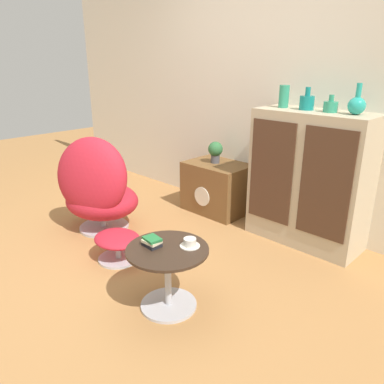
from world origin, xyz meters
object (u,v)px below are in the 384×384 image
Objects in this scene: book_stack at (152,242)px; ottoman at (117,242)px; sideboard at (309,179)px; vase_rightmost at (357,105)px; teacup at (190,243)px; vase_inner_right at (331,106)px; egg_chair at (97,189)px; vase_leftmost at (284,96)px; coffee_table at (168,271)px; vase_inner_left at (307,102)px; potted_plant at (215,151)px; tv_console at (217,187)px.

ottoman is at bearing 165.29° from book_stack.
vase_rightmost reaches higher than sideboard.
teacup is (0.84, -0.01, 0.29)m from ottoman.
vase_inner_right is at bearing 82.52° from teacup.
ottoman is 2.14m from vase_rightmost.
teacup reaches higher than ottoman.
vase_leftmost reaches higher than egg_chair.
coffee_table is (-0.15, -1.52, -0.31)m from sideboard.
book_stack is (0.07, -1.57, -0.80)m from vase_leftmost.
ottoman is 1.87m from vase_leftmost.
egg_chair is 2.15m from vase_inner_right.
vase_inner_left is 0.79× the size of vase_rightmost.
ottoman is at bearing -18.95° from egg_chair.
vase_inner_right is 1.04× the size of teacup.
vase_leftmost is 1.45× the size of teacup.
book_stack is (0.82, -1.55, -0.20)m from potted_plant.
vase_rightmost is (0.63, 0.00, -0.02)m from vase_leftmost.
vase_rightmost reaches higher than tv_console.
vase_inner_left is 1.36× the size of vase_inner_right.
vase_leftmost reaches higher than book_stack.
potted_plant is at bearing 121.18° from coffee_table.
vase_inner_right is 1.10× the size of book_stack.
egg_chair is at bearing 163.28° from book_stack.
vase_inner_right is (1.60, 1.19, 0.79)m from egg_chair.
vase_inner_right is (1.14, 0.02, 0.95)m from tv_console.
sideboard is 5.16× the size of potted_plant.
ottoman is at bearing -113.10° from vase_leftmost.
tv_console reaches higher than book_stack.
ottoman is (0.58, -0.20, -0.26)m from egg_chair.
teacup is (-0.18, -1.40, -0.76)m from vase_inner_right.
tv_console is 1.74m from book_stack.
vase_leftmost is 0.22m from vase_inner_left.
vase_inner_right reaches higher than ottoman.
potted_plant is at bearing 96.40° from ottoman.
tv_console is 4.89× the size of vase_inner_right.
vase_rightmost reaches higher than vase_inner_left.
sideboard is at bearing -178.02° from vase_inner_right.
egg_chair is 1.38m from coffee_table.
teacup is (0.95, -1.38, 0.19)m from tv_console.
coffee_table is at bearing -13.75° from egg_chair.
book_stack is at bearing -16.72° from egg_chair.
teacup is at bearing -8.23° from egg_chair.
vase_leftmost reaches higher than vase_inner_left.
vase_leftmost reaches higher than teacup.
sideboard is at bearing 0.79° from potted_plant.
vase_rightmost is (0.31, 0.00, 0.65)m from sideboard.
vase_inner_left is at bearing 90.91° from teacup.
book_stack is (-0.56, -1.57, -0.77)m from vase_rightmost.
vase_rightmost is at bearing 70.32° from book_stack.
tv_console is at bearing -0.91° from potted_plant.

